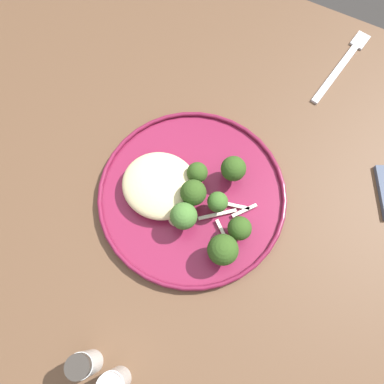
{
  "coord_description": "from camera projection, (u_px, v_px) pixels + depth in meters",
  "views": [
    {
      "loc": [
        -0.14,
        0.13,
        1.28
      ],
      "look_at": [
        -0.05,
        -0.04,
        0.76
      ],
      "focal_mm": 34.11,
      "sensor_mm": 36.0,
      "label": 1
    }
  ],
  "objects": [
    {
      "name": "ground",
      "position": [
        174.0,
        269.0,
        1.26
      ],
      "size": [
        6.0,
        6.0,
        0.0
      ],
      "primitive_type": "plane",
      "color": "#2D2B28"
    },
    {
      "name": "wooden_dining_table",
      "position": [
        156.0,
        215.0,
        0.64
      ],
      "size": [
        1.4,
        1.0,
        0.74
      ],
      "color": "brown",
      "rests_on": "ground"
    },
    {
      "name": "dinner_plate",
      "position": [
        192.0,
        195.0,
        0.56
      ],
      "size": [
        0.29,
        0.29,
        0.02
      ],
      "color": "maroon",
      "rests_on": "wooden_dining_table"
    },
    {
      "name": "noodle_bed",
      "position": [
        160.0,
        185.0,
        0.55
      ],
      "size": [
        0.12,
        0.11,
        0.04
      ],
      "color": "beige",
      "rests_on": "dinner_plate"
    },
    {
      "name": "seared_scallop_tilted_round",
      "position": [
        160.0,
        178.0,
        0.56
      ],
      "size": [
        0.03,
        0.03,
        0.01
      ],
      "color": "#DBB77A",
      "rests_on": "dinner_plate"
    },
    {
      "name": "seared_scallop_on_noodles",
      "position": [
        176.0,
        174.0,
        0.56
      ],
      "size": [
        0.03,
        0.03,
        0.01
      ],
      "color": "beige",
      "rests_on": "dinner_plate"
    },
    {
      "name": "seared_scallop_right_edge",
      "position": [
        183.0,
        198.0,
        0.55
      ],
      "size": [
        0.03,
        0.03,
        0.02
      ],
      "color": "#DBB77A",
      "rests_on": "dinner_plate"
    },
    {
      "name": "seared_scallop_left_edge",
      "position": [
        176.0,
        218.0,
        0.54
      ],
      "size": [
        0.02,
        0.02,
        0.01
      ],
      "color": "beige",
      "rests_on": "dinner_plate"
    },
    {
      "name": "seared_scallop_center_golden",
      "position": [
        158.0,
        194.0,
        0.55
      ],
      "size": [
        0.03,
        0.03,
        0.02
      ],
      "color": "beige",
      "rests_on": "dinner_plate"
    },
    {
      "name": "broccoli_floret_left_leaning",
      "position": [
        233.0,
        169.0,
        0.54
      ],
      "size": [
        0.04,
        0.04,
        0.05
      ],
      "color": "#7A994C",
      "rests_on": "dinner_plate"
    },
    {
      "name": "broccoli_floret_right_tilted",
      "position": [
        218.0,
        202.0,
        0.53
      ],
      "size": [
        0.03,
        0.03,
        0.05
      ],
      "color": "#89A356",
      "rests_on": "dinner_plate"
    },
    {
      "name": "broccoli_floret_split_head",
      "position": [
        193.0,
        193.0,
        0.52
      ],
      "size": [
        0.04,
        0.04,
        0.06
      ],
      "color": "#7A994C",
      "rests_on": "dinner_plate"
    },
    {
      "name": "broccoli_floret_near_rim",
      "position": [
        240.0,
        228.0,
        0.51
      ],
      "size": [
        0.03,
        0.03,
        0.05
      ],
      "color": "#7A994C",
      "rests_on": "dinner_plate"
    },
    {
      "name": "broccoli_floret_front_edge",
      "position": [
        184.0,
        216.0,
        0.51
      ],
      "size": [
        0.04,
        0.04,
        0.05
      ],
      "color": "#89A356",
      "rests_on": "dinner_plate"
    },
    {
      "name": "broccoli_floret_small_sprig",
      "position": [
        223.0,
        250.0,
        0.5
      ],
      "size": [
        0.04,
        0.04,
        0.06
      ],
      "color": "#89A356",
      "rests_on": "dinner_plate"
    },
    {
      "name": "broccoli_floret_beside_noodles",
      "position": [
        197.0,
        173.0,
        0.54
      ],
      "size": [
        0.03,
        0.03,
        0.05
      ],
      "color": "#7A994C",
      "rests_on": "dinner_plate"
    },
    {
      "name": "onion_sliver_long_sliver",
      "position": [
        244.0,
        210.0,
        0.55
      ],
      "size": [
        0.03,
        0.04,
        0.0
      ],
      "primitive_type": "cube",
      "rotation": [
        0.0,
        0.0,
        0.93
      ],
      "color": "silver",
      "rests_on": "dinner_plate"
    },
    {
      "name": "onion_sliver_pale_crescent",
      "position": [
        223.0,
        237.0,
        0.53
      ],
      "size": [
        0.04,
        0.03,
        0.0
      ],
      "primitive_type": "cube",
      "rotation": [
        0.0,
        0.0,
        5.61
      ],
      "color": "silver",
      "rests_on": "dinner_plate"
    },
    {
      "name": "onion_sliver_curled_piece",
      "position": [
        217.0,
        214.0,
        0.55
      ],
      "size": [
        0.05,
        0.04,
        0.0
      ],
      "primitive_type": "cube",
      "rotation": [
        0.0,
        0.0,
        3.85
      ],
      "color": "silver",
      "rests_on": "dinner_plate"
    },
    {
      "name": "onion_sliver_short_strip",
      "position": [
        233.0,
        205.0,
        0.55
      ],
      "size": [
        0.05,
        0.02,
        0.0
      ],
      "primitive_type": "cube",
      "rotation": [
        0.0,
        0.0,
        3.39
      ],
      "color": "silver",
      "rests_on": "dinner_plate"
    },
    {
      "name": "dinner_fork",
      "position": [
        342.0,
        64.0,
        0.66
      ],
      "size": [
        0.05,
        0.19,
        0.0
      ],
      "color": "silver",
      "rests_on": "wooden_dining_table"
    },
    {
      "name": "salt_shaker",
      "position": [
        114.0,
        382.0,
        0.45
      ],
      "size": [
        0.03,
        0.03,
        0.07
      ],
      "color": "white",
      "rests_on": "wooden_dining_table"
    },
    {
      "name": "pepper_shaker",
      "position": [
        85.0,
        364.0,
        0.46
      ],
      "size": [
        0.03,
        0.03,
        0.07
      ],
      "color": "white",
      "rests_on": "wooden_dining_table"
    }
  ]
}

